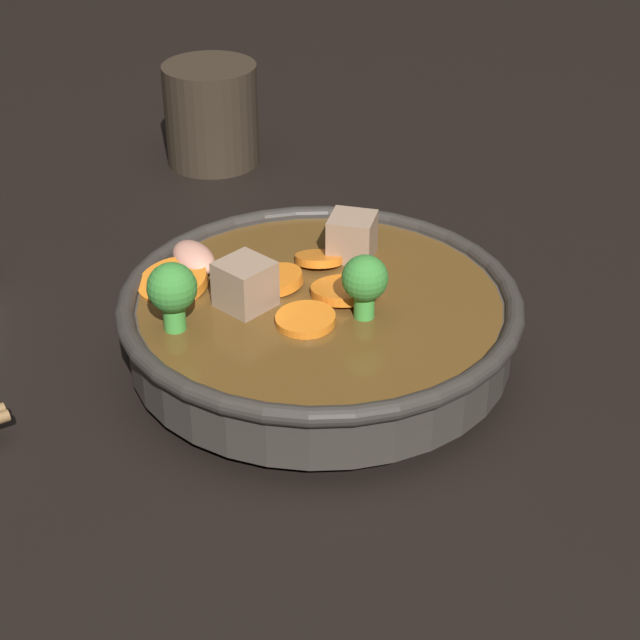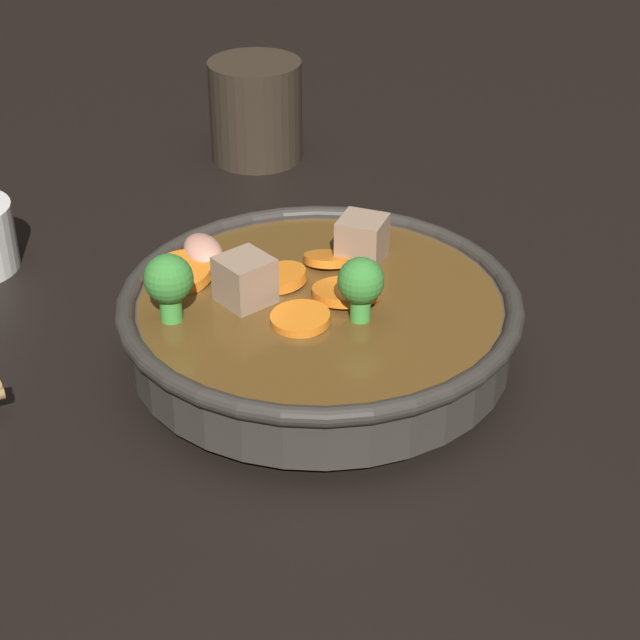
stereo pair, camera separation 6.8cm
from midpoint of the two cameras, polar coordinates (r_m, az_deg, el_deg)
ground_plane at (r=0.69m, az=-2.79°, el=-2.35°), size 3.00×3.00×0.00m
stirfry_bowl at (r=0.67m, az=-2.97°, el=0.06°), size 0.25×0.25×0.09m
dark_mug at (r=0.97m, az=-7.89°, el=10.81°), size 0.11×0.08×0.09m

